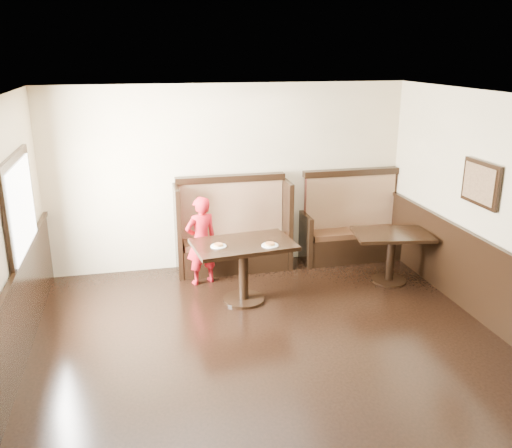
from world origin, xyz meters
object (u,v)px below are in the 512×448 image
object	(u,v)px
table_main	(243,256)
table_neighbor	(391,245)
child	(201,241)
booth_neighbor	(351,230)
booth_main	(233,236)

from	to	relation	value
table_main	table_neighbor	size ratio (longest dim) A/B	1.18
table_neighbor	table_main	bearing A→B (deg)	-166.48
table_neighbor	child	bearing A→B (deg)	177.84
child	table_main	bearing A→B (deg)	105.65
booth_neighbor	table_neighbor	size ratio (longest dim) A/B	1.40
table_main	child	xyz separation A→B (m)	(-0.47, 0.71, 0.01)
booth_neighbor	table_neighbor	bearing A→B (deg)	-79.30
booth_main	child	bearing A→B (deg)	-138.78
booth_neighbor	table_neighbor	xyz separation A→B (m)	(0.19, -1.03, 0.08)
booth_neighbor	child	bearing A→B (deg)	-169.18
booth_neighbor	table_main	size ratio (longest dim) A/B	1.18
booth_main	table_main	xyz separation A→B (m)	(-0.07, -1.19, 0.11)
table_main	table_neighbor	world-z (taller)	table_main
booth_main	child	size ratio (longest dim) A/B	1.34
booth_neighbor	table_neighbor	world-z (taller)	booth_neighbor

